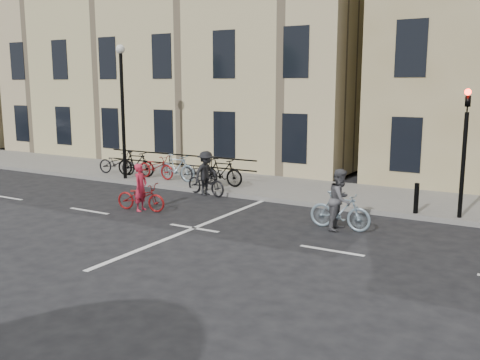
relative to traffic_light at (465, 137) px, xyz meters
The scene contains 10 objects.
ground 7.96m from the traffic_light, 145.01° to the right, with size 120.00×120.00×0.00m, color black.
sidewalk 10.60m from the traffic_light, behind, with size 46.00×4.00×0.15m, color slate.
building_west 17.70m from the traffic_light, 150.33° to the left, with size 20.00×10.00×10.00m, color tan.
traffic_light is the anchor object (origin of this frame).
lamp_post 12.74m from the traffic_light, behind, with size 0.36×0.36×5.28m.
bollard_east 2.21m from the traffic_light, behind, with size 0.14×0.14×0.90m, color black.
parked_bikes 11.28m from the traffic_light, behind, with size 7.25×1.23×1.05m.
cyclist_pink 9.69m from the traffic_light, 158.57° to the right, with size 1.74×0.83×1.49m.
cyclist_grey 4.04m from the traffic_light, 138.08° to the right, with size 1.74×0.83×1.68m.
cyclist_dark 8.63m from the traffic_light, behind, with size 1.86×1.12×1.58m.
Camera 1 is at (8.28, -11.65, 3.91)m, focal length 40.00 mm.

